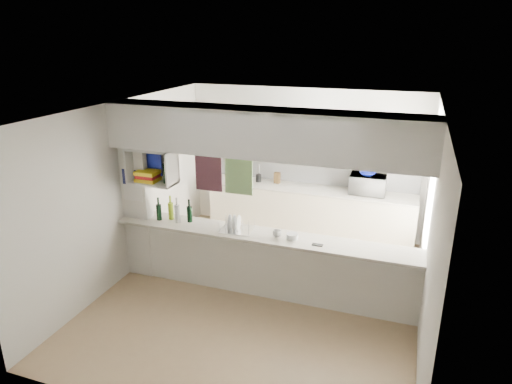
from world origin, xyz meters
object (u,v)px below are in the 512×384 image
at_px(dish_rack, 237,224).
at_px(wine_bottles, 174,212).
at_px(microwave, 368,184).
at_px(bowl, 368,174).

relative_size(dish_rack, wine_bottles, 0.88).
distance_m(dish_rack, wine_bottles, 0.97).
bearing_deg(microwave, dish_rack, 55.00).
distance_m(microwave, wine_bottles, 3.26).
xyz_separation_m(dish_rack, wine_bottles, (-0.97, 0.03, 0.04)).
xyz_separation_m(microwave, bowl, (-0.02, -0.02, 0.19)).
bearing_deg(dish_rack, microwave, 49.02).
bearing_deg(wine_bottles, microwave, 40.49).
bearing_deg(dish_rack, wine_bottles, 172.56).
bearing_deg(bowl, wine_bottles, -139.64).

